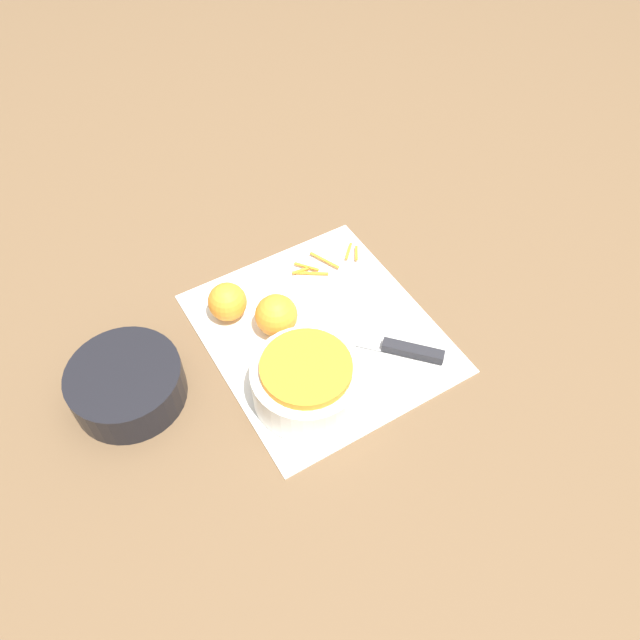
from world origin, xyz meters
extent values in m
plane|color=brown|center=(0.00, 0.00, 0.00)|extent=(4.00, 4.00, 0.00)
cube|color=silver|center=(0.00, 0.00, 0.00)|extent=(0.41, 0.37, 0.01)
cylinder|color=silver|center=(-0.10, 0.08, 0.04)|extent=(0.17, 0.17, 0.07)
cylinder|color=orange|center=(-0.10, 0.08, 0.08)|extent=(0.14, 0.14, 0.02)
cylinder|color=black|center=(0.05, 0.32, 0.03)|extent=(0.18, 0.18, 0.07)
cube|color=#232328|center=(-0.12, -0.11, 0.01)|extent=(0.09, 0.09, 0.02)
cube|color=silver|center=(-0.03, -0.02, 0.01)|extent=(0.12, 0.12, 0.00)
sphere|color=orange|center=(0.04, 0.06, 0.04)|extent=(0.07, 0.07, 0.07)
sphere|color=orange|center=(0.11, 0.12, 0.04)|extent=(0.07, 0.07, 0.07)
cube|color=orange|center=(0.12, -0.05, 0.01)|extent=(0.04, 0.06, 0.00)
cube|color=orange|center=(0.14, -0.05, 0.01)|extent=(0.04, 0.03, 0.00)
cube|color=orange|center=(0.14, -0.09, 0.01)|extent=(0.06, 0.03, 0.00)
cube|color=orange|center=(0.12, -0.15, 0.01)|extent=(0.03, 0.02, 0.00)
cube|color=orange|center=(0.14, -0.04, 0.01)|extent=(0.01, 0.03, 0.00)
cube|color=orange|center=(0.13, -0.14, 0.01)|extent=(0.03, 0.03, 0.00)
camera|label=1|loc=(-0.56, 0.34, 0.85)|focal=35.00mm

